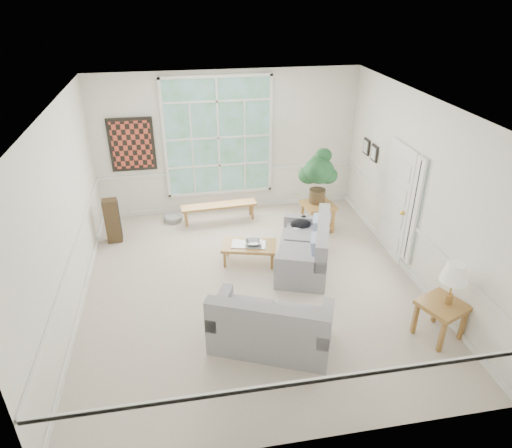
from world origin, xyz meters
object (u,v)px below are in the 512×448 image
Objects in this scene: side_table at (439,320)px; coffee_table at (249,253)px; end_table at (317,217)px; loveseat_right at (303,244)px; loveseat_front at (271,319)px.

coffee_table is at bearing 134.15° from side_table.
end_table is at bearing 45.76° from coffee_table.
side_table is (2.33, -2.40, 0.11)m from coffee_table.
end_table is (1.56, 0.96, 0.11)m from coffee_table.
loveseat_front is at bearing -98.13° from loveseat_right.
loveseat_front reaches higher than coffee_table.
loveseat_right is 0.99× the size of loveseat_front.
loveseat_right is at bearing -117.23° from end_table.
side_table is at bearing -77.11° from end_table.
loveseat_right reaches higher than coffee_table.
coffee_table is (0.04, 2.14, -0.26)m from loveseat_front.
side_table is (1.41, -2.11, -0.15)m from loveseat_right.
loveseat_front is 2.80× the size of end_table.
end_table is 3.45m from side_table.
side_table is at bearing -31.60° from coffee_table.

